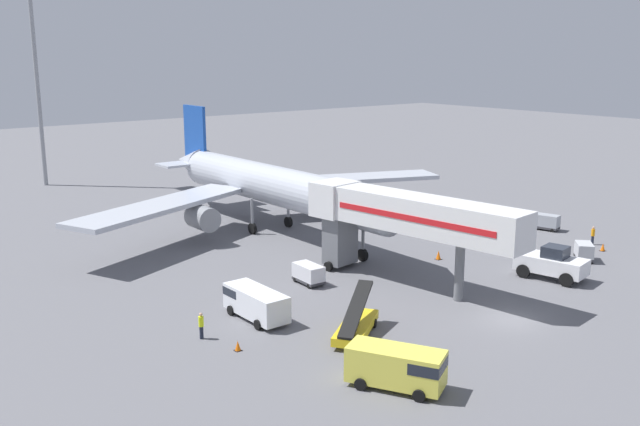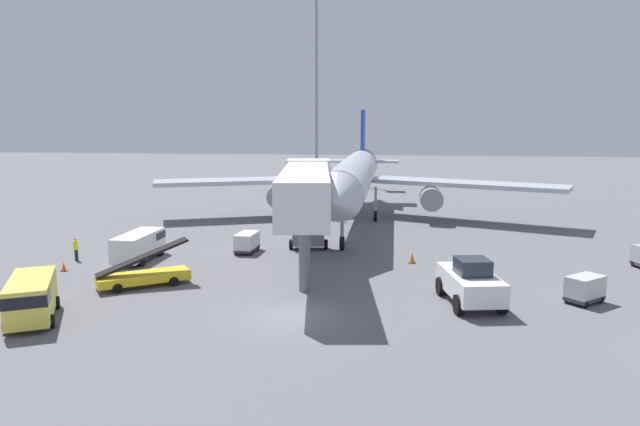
{
  "view_description": "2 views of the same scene",
  "coord_description": "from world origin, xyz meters",
  "px_view_note": "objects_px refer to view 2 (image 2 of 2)",
  "views": [
    {
      "loc": [
        -38.26,
        -27.23,
        17.7
      ],
      "look_at": [
        -1.64,
        18.81,
        4.29
      ],
      "focal_mm": 39.64,
      "sensor_mm": 36.0,
      "label": 1
    },
    {
      "loc": [
        5.63,
        -28.75,
        10.29
      ],
      "look_at": [
        -1.27,
        21.79,
        2.13
      ],
      "focal_mm": 32.12,
      "sensor_mm": 36.0,
      "label": 2
    }
  ],
  "objects_px": {
    "belt_loader_truck": "(143,275)",
    "service_van_rear_right": "(31,297)",
    "jet_bridge": "(306,192)",
    "apron_light_mast": "(316,53)",
    "pushback_tug": "(470,283)",
    "service_van_far_left": "(140,244)",
    "ground_crew_worker_foreground": "(76,249)",
    "safety_cone_alpha": "(64,267)",
    "airplane_at_gate": "(354,177)",
    "safety_cone_bravo": "(412,258)",
    "baggage_cart_far_right": "(585,288)",
    "baggage_cart_mid_right": "(247,242)"
  },
  "relations": [
    {
      "from": "belt_loader_truck",
      "to": "service_van_rear_right",
      "type": "bearing_deg",
      "value": -113.47
    },
    {
      "from": "jet_bridge",
      "to": "apron_light_mast",
      "type": "distance_m",
      "value": 62.84
    },
    {
      "from": "apron_light_mast",
      "to": "pushback_tug",
      "type": "bearing_deg",
      "value": -74.65
    },
    {
      "from": "service_van_far_left",
      "to": "service_van_rear_right",
      "type": "distance_m",
      "value": 13.46
    },
    {
      "from": "ground_crew_worker_foreground",
      "to": "safety_cone_alpha",
      "type": "relative_size",
      "value": 2.73
    },
    {
      "from": "jet_bridge",
      "to": "belt_loader_truck",
      "type": "bearing_deg",
      "value": -148.59
    },
    {
      "from": "airplane_at_gate",
      "to": "safety_cone_bravo",
      "type": "height_order",
      "value": "airplane_at_gate"
    },
    {
      "from": "baggage_cart_far_right",
      "to": "service_van_far_left",
      "type": "bearing_deg",
      "value": 167.92
    },
    {
      "from": "jet_bridge",
      "to": "safety_cone_bravo",
      "type": "height_order",
      "value": "jet_bridge"
    },
    {
      "from": "pushback_tug",
      "to": "apron_light_mast",
      "type": "distance_m",
      "value": 72.33
    },
    {
      "from": "safety_cone_alpha",
      "to": "safety_cone_bravo",
      "type": "xyz_separation_m",
      "value": [
        24.1,
        5.6,
        0.07
      ]
    },
    {
      "from": "service_van_far_left",
      "to": "ground_crew_worker_foreground",
      "type": "relative_size",
      "value": 3.12
    },
    {
      "from": "pushback_tug",
      "to": "safety_cone_alpha",
      "type": "xyz_separation_m",
      "value": [
        -27.14,
        3.65,
        -0.95
      ]
    },
    {
      "from": "belt_loader_truck",
      "to": "service_van_far_left",
      "type": "distance_m",
      "value": 7.42
    },
    {
      "from": "service_van_far_left",
      "to": "baggage_cart_far_right",
      "type": "relative_size",
      "value": 2.16
    },
    {
      "from": "baggage_cart_far_right",
      "to": "safety_cone_alpha",
      "type": "distance_m",
      "value": 33.78
    },
    {
      "from": "belt_loader_truck",
      "to": "safety_cone_alpha",
      "type": "height_order",
      "value": "belt_loader_truck"
    },
    {
      "from": "service_van_far_left",
      "to": "baggage_cart_mid_right",
      "type": "xyz_separation_m",
      "value": [
        7.33,
        3.55,
        -0.33
      ]
    },
    {
      "from": "service_van_far_left",
      "to": "service_van_rear_right",
      "type": "xyz_separation_m",
      "value": [
        0.36,
        -13.45,
        0.09
      ]
    },
    {
      "from": "belt_loader_truck",
      "to": "baggage_cart_far_right",
      "type": "bearing_deg",
      "value": 0.46
    },
    {
      "from": "baggage_cart_far_right",
      "to": "safety_cone_alpha",
      "type": "xyz_separation_m",
      "value": [
        -33.68,
        2.52,
        -0.55
      ]
    },
    {
      "from": "safety_cone_alpha",
      "to": "apron_light_mast",
      "type": "relative_size",
      "value": 0.02
    },
    {
      "from": "belt_loader_truck",
      "to": "safety_cone_alpha",
      "type": "distance_m",
      "value": 7.65
    },
    {
      "from": "pushback_tug",
      "to": "baggage_cart_mid_right",
      "type": "distance_m",
      "value": 19.46
    },
    {
      "from": "service_van_far_left",
      "to": "baggage_cart_far_right",
      "type": "xyz_separation_m",
      "value": [
        29.88,
        -6.4,
        -0.32
      ]
    },
    {
      "from": "airplane_at_gate",
      "to": "ground_crew_worker_foreground",
      "type": "distance_m",
      "value": 27.96
    },
    {
      "from": "service_van_rear_right",
      "to": "baggage_cart_far_right",
      "type": "bearing_deg",
      "value": 13.44
    },
    {
      "from": "safety_cone_alpha",
      "to": "safety_cone_bravo",
      "type": "distance_m",
      "value": 24.74
    },
    {
      "from": "jet_bridge",
      "to": "safety_cone_alpha",
      "type": "distance_m",
      "value": 17.69
    },
    {
      "from": "belt_loader_truck",
      "to": "apron_light_mast",
      "type": "relative_size",
      "value": 0.17
    },
    {
      "from": "service_van_rear_right",
      "to": "ground_crew_worker_foreground",
      "type": "xyz_separation_m",
      "value": [
        -4.98,
        12.57,
        -0.35
      ]
    },
    {
      "from": "jet_bridge",
      "to": "ground_crew_worker_foreground",
      "type": "relative_size",
      "value": 10.91
    },
    {
      "from": "baggage_cart_mid_right",
      "to": "ground_crew_worker_foreground",
      "type": "bearing_deg",
      "value": -159.67
    },
    {
      "from": "baggage_cart_far_right",
      "to": "safety_cone_alpha",
      "type": "height_order",
      "value": "baggage_cart_far_right"
    },
    {
      "from": "service_van_far_left",
      "to": "apron_light_mast",
      "type": "xyz_separation_m",
      "value": [
        4.98,
        59.36,
        20.61
      ]
    },
    {
      "from": "belt_loader_truck",
      "to": "baggage_cart_far_right",
      "type": "relative_size",
      "value": 2.25
    },
    {
      "from": "service_van_rear_right",
      "to": "ground_crew_worker_foreground",
      "type": "bearing_deg",
      "value": 111.59
    },
    {
      "from": "pushback_tug",
      "to": "service_van_rear_right",
      "type": "distance_m",
      "value": 23.73
    },
    {
      "from": "jet_bridge",
      "to": "safety_cone_bravo",
      "type": "xyz_separation_m",
      "value": [
        7.45,
        2.53,
        -5.07
      ]
    },
    {
      "from": "apron_light_mast",
      "to": "baggage_cart_far_right",
      "type": "bearing_deg",
      "value": -69.26
    },
    {
      "from": "airplane_at_gate",
      "to": "baggage_cart_mid_right",
      "type": "xyz_separation_m",
      "value": [
        -7.34,
        -15.47,
        -3.83
      ]
    },
    {
      "from": "service_van_far_left",
      "to": "safety_cone_alpha",
      "type": "relative_size",
      "value": 8.54
    },
    {
      "from": "airplane_at_gate",
      "to": "service_van_far_left",
      "type": "xyz_separation_m",
      "value": [
        -14.67,
        -19.01,
        -3.5
      ]
    },
    {
      "from": "service_van_rear_right",
      "to": "baggage_cart_mid_right",
      "type": "distance_m",
      "value": 18.38
    },
    {
      "from": "baggage_cart_far_right",
      "to": "safety_cone_bravo",
      "type": "xyz_separation_m",
      "value": [
        -9.58,
        8.12,
        -0.48
      ]
    },
    {
      "from": "baggage_cart_far_right",
      "to": "apron_light_mast",
      "type": "bearing_deg",
      "value": 110.74
    },
    {
      "from": "safety_cone_bravo",
      "to": "apron_light_mast",
      "type": "relative_size",
      "value": 0.02
    },
    {
      "from": "ground_crew_worker_foreground",
      "to": "safety_cone_bravo",
      "type": "bearing_deg",
      "value": 5.97
    },
    {
      "from": "baggage_cart_far_right",
      "to": "service_van_rear_right",
      "type": "bearing_deg",
      "value": -166.56
    },
    {
      "from": "service_van_rear_right",
      "to": "safety_cone_bravo",
      "type": "bearing_deg",
      "value": 37.28
    }
  ]
}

